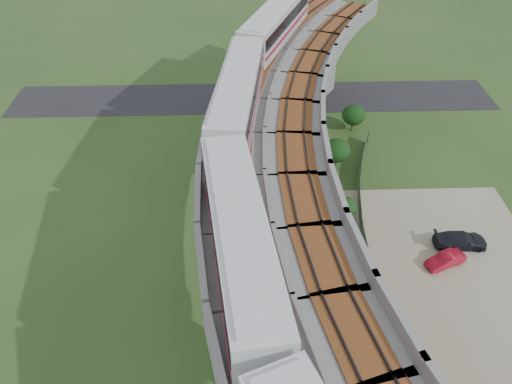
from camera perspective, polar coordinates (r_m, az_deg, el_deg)
ground at (r=40.11m, az=0.89°, el=-9.97°), size 160.00×160.00×0.00m
dirt_lot at (r=41.75m, az=20.97°, el=-10.91°), size 18.00×26.00×0.04m
asphalt_road at (r=63.95m, az=-0.32°, el=10.72°), size 60.00×8.00×0.03m
viaduct at (r=34.21m, az=7.48°, el=0.30°), size 19.58×73.98×11.40m
metro_train at (r=31.09m, az=1.85°, el=3.72°), size 11.20×61.34×3.64m
fence at (r=41.08m, az=14.78°, el=-8.63°), size 3.87×38.73×1.50m
tree_0 at (r=57.32m, az=11.10°, el=8.62°), size 2.62×2.62×3.10m
tree_1 at (r=50.32m, az=9.21°, el=4.71°), size 2.71×2.71×3.50m
tree_2 at (r=44.64m, az=10.12°, el=-1.74°), size 2.14×2.14×2.49m
tree_3 at (r=39.13m, az=10.36°, el=-8.76°), size 1.91×1.91×2.50m
tree_4 at (r=33.70m, az=16.65°, el=-19.44°), size 2.61×2.61×3.47m
car_red at (r=43.51m, az=20.84°, el=-7.26°), size 3.60×2.37×1.12m
car_dark at (r=45.57m, az=22.33°, el=-5.10°), size 4.51×1.90×1.30m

